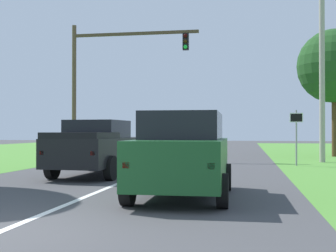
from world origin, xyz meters
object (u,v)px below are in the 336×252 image
at_px(red_suv_near, 183,153).
at_px(oak_tree_right, 334,66).
at_px(pickup_truck_lead, 99,147).
at_px(traffic_light, 106,70).
at_px(utility_pole_right, 322,77).
at_px(keep_moving_sign, 296,130).

relative_size(red_suv_near, oak_tree_right, 0.57).
bearing_deg(pickup_truck_lead, red_suv_near, -52.51).
xyz_separation_m(traffic_light, utility_pole_right, (11.63, -0.43, -0.68)).
xyz_separation_m(pickup_truck_lead, utility_pole_right, (9.03, 8.48, 3.33)).
bearing_deg(traffic_light, keep_moving_sign, -16.99).
relative_size(red_suv_near, utility_pole_right, 0.52).
bearing_deg(utility_pole_right, keep_moving_sign, -120.51).
bearing_deg(pickup_truck_lead, oak_tree_right, 52.79).
height_order(red_suv_near, traffic_light, traffic_light).
bearing_deg(red_suv_near, traffic_light, 114.65).
bearing_deg(red_suv_near, oak_tree_right, 69.79).
bearing_deg(utility_pole_right, traffic_light, 177.87).
distance_m(traffic_light, oak_tree_right, 14.22).
distance_m(red_suv_near, pickup_truck_lead, 6.10).
bearing_deg(utility_pole_right, oak_tree_right, 73.67).
xyz_separation_m(red_suv_near, oak_tree_right, (6.95, 18.87, 4.59)).
bearing_deg(traffic_light, pickup_truck_lead, -73.75).
bearing_deg(pickup_truck_lead, keep_moving_sign, 37.98).
height_order(pickup_truck_lead, keep_moving_sign, keep_moving_sign).
relative_size(keep_moving_sign, utility_pole_right, 0.29).
bearing_deg(keep_moving_sign, red_suv_near, -109.41).
xyz_separation_m(traffic_light, oak_tree_right, (13.25, 5.12, 0.62)).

